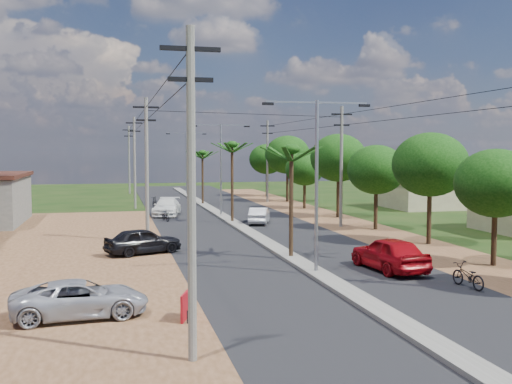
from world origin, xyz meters
TOP-DOWN VIEW (x-y plane):
  - ground at (0.00, 0.00)m, footprint 160.00×160.00m
  - road at (0.00, 15.00)m, footprint 12.00×110.00m
  - median at (0.00, 18.00)m, footprint 1.00×90.00m
  - dirt_lot_west at (-15.00, 8.00)m, footprint 18.00×46.00m
  - dirt_shoulder_east at (8.50, 15.00)m, footprint 5.00×90.00m
  - house_east_far at (21.00, 28.00)m, footprint 7.60×7.50m
  - tree_east_b at (9.30, 0.00)m, footprint 4.00×4.00m
  - tree_east_c at (9.70, 7.00)m, footprint 4.60×4.60m
  - tree_east_d at (9.40, 14.00)m, footprint 4.20×4.20m
  - tree_east_e at (9.60, 22.00)m, footprint 4.80×4.80m
  - tree_east_f at (9.20, 30.00)m, footprint 3.80×3.80m
  - tree_east_g at (9.80, 38.00)m, footprint 5.00×5.00m
  - tree_east_h at (9.50, 46.00)m, footprint 4.40×4.40m
  - palm_median_near at (0.00, 4.00)m, footprint 2.00×2.00m
  - palm_median_mid at (0.00, 20.00)m, footprint 2.00×2.00m
  - palm_median_far at (0.00, 36.00)m, footprint 2.00×2.00m
  - streetlight_near at (0.00, 0.00)m, footprint 5.10×0.18m
  - streetlight_mid at (0.00, 25.00)m, footprint 5.10×0.18m
  - streetlight_far at (0.00, 50.00)m, footprint 5.10×0.18m
  - utility_pole_w_a at (-7.00, -10.00)m, footprint 1.60×0.24m
  - utility_pole_w_b at (-7.00, 12.00)m, footprint 1.60×0.24m
  - utility_pole_w_c at (-7.00, 34.00)m, footprint 1.60×0.24m
  - utility_pole_w_d at (-7.00, 55.00)m, footprint 1.60×0.24m
  - utility_pole_e_b at (7.50, 16.00)m, footprint 1.60×0.24m
  - utility_pole_e_c at (7.50, 38.00)m, footprint 1.60×0.24m
  - car_red_near at (3.64, -0.04)m, footprint 2.37×4.94m
  - car_silver_mid at (1.94, 19.07)m, footprint 2.52×4.11m
  - car_white_far at (-4.55, 26.56)m, footprint 3.13×5.48m
  - car_parked_silver at (-10.19, -4.90)m, footprint 4.75×2.49m
  - car_parked_dark at (-7.50, 7.39)m, footprint 4.54×3.10m
  - moto_rider_east at (5.20, -4.11)m, footprint 0.88×1.98m
  - moto_rider_west_a at (-5.00, 22.39)m, footprint 0.92×1.64m
  - moto_rider_west_b at (-5.00, 35.65)m, footprint 0.94×1.74m
  - roadside_sign at (-6.73, -6.00)m, footprint 0.46×1.11m

SIDE VIEW (x-z plane):
  - ground at x=0.00m, z-range 0.00..0.00m
  - dirt_shoulder_east at x=8.50m, z-range 0.00..0.03m
  - dirt_lot_west at x=-15.00m, z-range 0.00..0.04m
  - road at x=0.00m, z-range 0.00..0.04m
  - median at x=0.00m, z-range 0.00..0.18m
  - moto_rider_west_a at x=-5.00m, z-range 0.00..0.82m
  - roadside_sign at x=-6.73m, z-range 0.00..0.95m
  - moto_rider_west_b at x=-5.00m, z-range 0.00..1.00m
  - moto_rider_east at x=5.20m, z-range 0.00..1.01m
  - car_parked_silver at x=-10.19m, z-range 0.00..1.27m
  - car_silver_mid at x=1.94m, z-range 0.00..1.28m
  - car_parked_dark at x=-7.50m, z-range 0.00..1.43m
  - car_white_far at x=-4.55m, z-range 0.00..1.50m
  - car_red_near at x=3.64m, z-range 0.00..1.63m
  - house_east_far at x=21.00m, z-range 0.09..4.69m
  - tree_east_f at x=9.20m, z-range 1.13..6.64m
  - tree_east_b at x=9.30m, z-range 1.20..7.03m
  - tree_east_d at x=9.40m, z-range 1.27..7.41m
  - tree_east_h at x=9.50m, z-range 1.38..7.90m
  - utility_pole_w_a at x=-7.00m, z-range 0.26..9.26m
  - utility_pole_w_b at x=-7.00m, z-range 0.26..9.26m
  - utility_pole_w_c at x=-7.00m, z-range 0.26..9.26m
  - utility_pole_w_d at x=-7.00m, z-range 0.26..9.26m
  - utility_pole_e_b at x=7.50m, z-range 0.26..9.26m
  - utility_pole_e_c at x=7.50m, z-range 0.26..9.26m
  - streetlight_near at x=0.00m, z-range 0.79..8.79m
  - streetlight_mid at x=0.00m, z-range 0.79..8.79m
  - streetlight_far at x=0.00m, z-range 0.79..8.79m
  - tree_east_c at x=9.70m, z-range 1.45..8.28m
  - tree_east_e at x=9.60m, z-range 1.52..8.66m
  - tree_east_g at x=9.80m, z-range 1.55..8.93m
  - palm_median_far at x=0.00m, z-range 2.34..8.19m
  - palm_median_near at x=0.00m, z-range 2.46..8.61m
  - palm_median_mid at x=0.00m, z-range 2.62..9.17m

